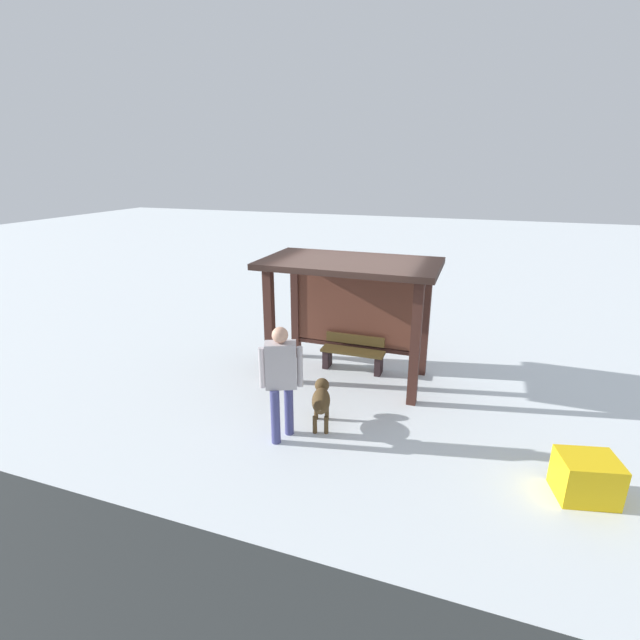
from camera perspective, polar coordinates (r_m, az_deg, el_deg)
name	(u,v)px	position (r m, az deg, el deg)	size (l,w,h in m)	color
ground_plane	(348,377)	(9.25, 3.45, -7.08)	(60.00, 60.00, 0.00)	silver
bus_shelter	(352,288)	(8.80, 4.01, 3.96)	(3.25, 1.83, 2.36)	#3C201A
bench_left_inside	(353,354)	(9.44, 4.12, -4.25)	(1.29, 0.36, 0.72)	#49381A
person_walking	(281,374)	(6.86, -4.85, -6.74)	(0.63, 0.47, 1.83)	#B5AEB1
dog	(321,399)	(7.49, 0.15, -9.81)	(0.48, 0.99, 0.64)	#4B371F
grit_bin	(586,478)	(6.99, 30.17, -16.56)	(0.70, 0.56, 0.56)	yellow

